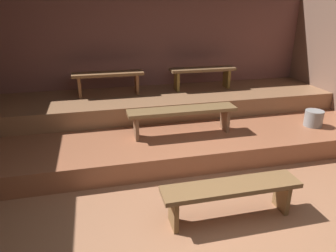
# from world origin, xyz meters

# --- Properties ---
(ground) EXTENTS (7.11, 4.80, 0.08)m
(ground) POSITION_xyz_m (0.00, 2.00, -0.04)
(ground) COLOR #9B6748
(wall_back) EXTENTS (7.11, 0.06, 2.45)m
(wall_back) POSITION_xyz_m (0.00, 4.03, 1.23)
(wall_back) COLOR #89554F
(wall_back) RESTS_ON ground
(platform_lower) EXTENTS (6.31, 2.67, 0.30)m
(platform_lower) POSITION_xyz_m (0.00, 2.67, 0.15)
(platform_lower) COLOR #9A5B3D
(platform_lower) RESTS_ON ground
(platform_middle) EXTENTS (6.31, 1.40, 0.30)m
(platform_middle) POSITION_xyz_m (0.00, 3.30, 0.46)
(platform_middle) COLOR #936746
(platform_middle) RESTS_ON platform_lower
(bench_floor_center) EXTENTS (1.49, 0.32, 0.41)m
(bench_floor_center) POSITION_xyz_m (0.16, 0.44, 0.33)
(bench_floor_center) COLOR brown
(bench_floor_center) RESTS_ON ground
(bench_lower_center) EXTENTS (1.63, 0.32, 0.41)m
(bench_lower_center) POSITION_xyz_m (0.09, 2.10, 0.63)
(bench_lower_center) COLOR brown
(bench_lower_center) RESTS_ON platform_lower
(bench_middle_left) EXTENTS (1.26, 0.32, 0.41)m
(bench_middle_left) POSITION_xyz_m (-0.89, 3.49, 0.93)
(bench_middle_left) COLOR brown
(bench_middle_left) RESTS_ON platform_middle
(bench_middle_right) EXTENTS (1.26, 0.32, 0.41)m
(bench_middle_right) POSITION_xyz_m (0.89, 3.49, 0.93)
(bench_middle_right) COLOR brown
(bench_middle_right) RESTS_ON platform_middle
(pail_lower) EXTENTS (0.29, 0.29, 0.26)m
(pail_lower) POSITION_xyz_m (2.26, 1.93, 0.43)
(pail_lower) COLOR gray
(pail_lower) RESTS_ON platform_lower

